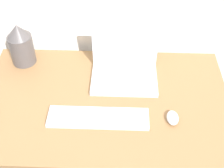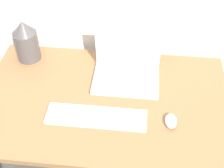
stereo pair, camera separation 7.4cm
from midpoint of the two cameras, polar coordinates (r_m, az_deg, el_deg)
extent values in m
cube|color=olive|center=(1.56, -0.02, -3.21)|extent=(1.24, 0.77, 0.03)
cylinder|color=olive|center=(2.17, -14.07, -2.42)|extent=(0.05, 0.05, 0.74)
cylinder|color=olive|center=(2.11, 16.49, -4.78)|extent=(0.05, 0.05, 0.74)
cube|color=silver|center=(1.64, 3.87, 0.80)|extent=(0.34, 0.24, 0.02)
cube|color=#B7B7BC|center=(1.62, 3.86, 0.80)|extent=(0.28, 0.13, 0.00)
cube|color=silver|center=(1.63, 4.29, 6.58)|extent=(0.34, 0.04, 0.24)
cube|color=black|center=(1.64, 4.32, 6.85)|extent=(0.30, 0.03, 0.21)
cube|color=silver|center=(1.46, -1.42, -6.09)|extent=(0.47, 0.12, 0.02)
cube|color=#B2B2B2|center=(1.45, -1.43, -5.83)|extent=(0.43, 0.10, 0.00)
ellipsoid|color=silver|center=(1.47, 12.16, -6.67)|extent=(0.06, 0.09, 0.03)
cylinder|color=#514C4C|center=(1.79, -14.11, 6.78)|extent=(0.13, 0.13, 0.17)
cone|color=#514C4C|center=(1.72, -14.79, 9.96)|extent=(0.12, 0.12, 0.07)
camera|label=1|loc=(0.04, -88.56, 1.39)|focal=50.00mm
camera|label=2|loc=(0.04, 91.44, -1.39)|focal=50.00mm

